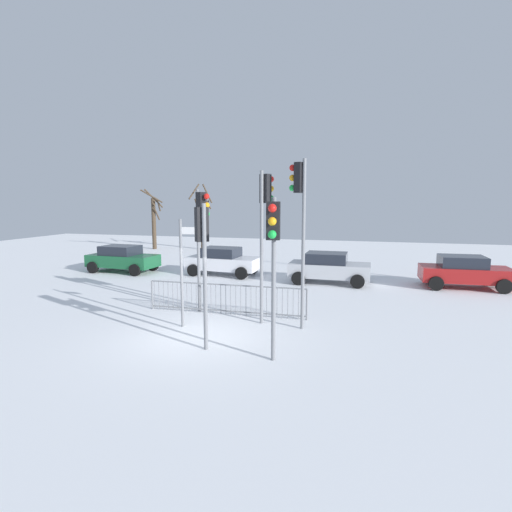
{
  "coord_description": "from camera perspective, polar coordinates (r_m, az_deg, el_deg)",
  "views": [
    {
      "loc": [
        4.74,
        -10.64,
        3.97
      ],
      "look_at": [
        0.8,
        3.51,
        1.95
      ],
      "focal_mm": 28.63,
      "sensor_mm": 36.0,
      "label": 1
    }
  ],
  "objects": [
    {
      "name": "bare_tree_left",
      "position": [
        34.08,
        -14.06,
        4.86
      ],
      "size": [
        1.63,
        1.73,
        4.84
      ],
      "color": "#473828",
      "rests_on": "ground"
    },
    {
      "name": "traffic_light_foreground_right",
      "position": [
        12.42,
        6.17,
        6.9
      ],
      "size": [
        0.54,
        0.38,
        5.18
      ],
      "rotation": [
        0.0,
        0.0,
        1.19
      ],
      "color": "slate",
      "rests_on": "ground"
    },
    {
      "name": "bare_tree_centre",
      "position": [
        33.28,
        -7.49,
        5.28
      ],
      "size": [
        1.63,
        1.6,
        5.29
      ],
      "color": "#473828",
      "rests_on": "ground"
    },
    {
      "name": "pedestrian_guard_railing",
      "position": [
        14.33,
        -4.25,
        -5.99
      ],
      "size": [
        5.72,
        0.18,
        1.07
      ],
      "rotation": [
        0.0,
        0.0,
        0.02
      ],
      "color": "slate",
      "rests_on": "ground"
    },
    {
      "name": "ground_plane",
      "position": [
        12.31,
        -8.13,
        -11.07
      ],
      "size": [
        60.0,
        60.0,
        0.0
      ],
      "primitive_type": "plane",
      "color": "white"
    },
    {
      "name": "car_white_trailing",
      "position": [
        21.75,
        -4.67,
        -0.66
      ],
      "size": [
        3.89,
        2.1,
        1.47
      ],
      "rotation": [
        0.0,
        0.0,
        -0.06
      ],
      "color": "silver",
      "rests_on": "ground"
    },
    {
      "name": "traffic_light_rear_right",
      "position": [
        12.94,
        1.23,
        6.03
      ],
      "size": [
        0.42,
        0.51,
        4.87
      ],
      "rotation": [
        0.0,
        0.0,
        5.76
      ],
      "color": "slate",
      "rests_on": "ground"
    },
    {
      "name": "traffic_light_mid_left",
      "position": [
        10.78,
        -7.52,
        1.81
      ],
      "size": [
        0.47,
        0.47,
        3.89
      ],
      "rotation": [
        0.0,
        0.0,
        0.77
      ],
      "color": "slate",
      "rests_on": "ground"
    },
    {
      "name": "traffic_light_rear_left",
      "position": [
        9.66,
        2.42,
        1.82
      ],
      "size": [
        0.35,
        0.57,
        4.04
      ],
      "rotation": [
        0.0,
        0.0,
        3.27
      ],
      "color": "slate",
      "rests_on": "ground"
    },
    {
      "name": "traffic_light_foreground_left",
      "position": [
        14.36,
        -7.68,
        4.62
      ],
      "size": [
        0.55,
        0.37,
        4.34
      ],
      "rotation": [
        0.0,
        0.0,
        4.39
      ],
      "color": "slate",
      "rests_on": "ground"
    },
    {
      "name": "car_silver_far",
      "position": [
        19.87,
        10.12,
        -1.57
      ],
      "size": [
        3.81,
        1.95,
        1.47
      ],
      "rotation": [
        0.0,
        0.0,
        -0.01
      ],
      "color": "#B2B5BA",
      "rests_on": "ground"
    },
    {
      "name": "direction_sign_post",
      "position": [
        12.84,
        -10.15,
        -1.61
      ],
      "size": [
        0.79,
        0.1,
        3.39
      ],
      "rotation": [
        0.0,
        0.0,
        0.05
      ],
      "color": "slate",
      "rests_on": "ground"
    },
    {
      "name": "car_red_mid",
      "position": [
        20.72,
        27.08,
        -1.92
      ],
      "size": [
        3.86,
        2.03,
        1.47
      ],
      "rotation": [
        0.0,
        0.0,
        0.03
      ],
      "color": "maroon",
      "rests_on": "ground"
    },
    {
      "name": "car_green_near",
      "position": [
        23.76,
        -18.16,
        -0.31
      ],
      "size": [
        3.88,
        2.09,
        1.47
      ],
      "rotation": [
        0.0,
        0.0,
        -0.05
      ],
      "color": "#195933",
      "rests_on": "ground"
    }
  ]
}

